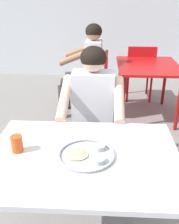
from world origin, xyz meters
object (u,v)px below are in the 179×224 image
drinking_cup (17,143)px  diner_foreground (92,109)px  thali_tray (87,154)px  table_foreground (83,166)px  table_background_red (148,71)px  chair_red_far (140,69)px  chair_foreground (94,120)px  chair_red_left (97,81)px  patron_background (86,63)px

drinking_cup → diner_foreground: 0.78m
thali_tray → table_foreground: bearing=155.9°
table_foreground → thali_tray: 0.09m
table_background_red → chair_red_far: size_ratio=1.09×
table_foreground → thali_tray: bearing=-24.1°
table_background_red → chair_red_far: chair_red_far is taller
chair_foreground → chair_red_left: bearing=90.2°
chair_foreground → chair_red_far: bearing=69.9°
drinking_cup → thali_tray: bearing=-4.3°
diner_foreground → patron_background: size_ratio=0.98×
drinking_cup → table_background_red: drinking_cup is taller
patron_background → thali_tray: bearing=-86.3°
table_foreground → drinking_cup: size_ratio=11.06×
patron_background → chair_red_left: bearing=-23.5°
diner_foreground → thali_tray: bearing=-90.1°
thali_tray → diner_foreground: bearing=89.9°
chair_foreground → thali_tray: bearing=-90.3°
drinking_cup → chair_red_left: 2.05m
chair_red_left → chair_foreground: bearing=-89.8°
drinking_cup → chair_red_far: (1.03, 2.60, -0.28)m
table_background_red → chair_red_left: (-0.66, -0.05, -0.13)m
patron_background → chair_red_far: bearing=35.9°
chair_red_far → patron_background: patron_background is taller
drinking_cup → patron_background: bearing=82.7°
chair_red_left → chair_red_far: (0.63, 0.61, -0.00)m
chair_red_far → chair_foreground: bearing=-110.1°
diner_foreground → chair_red_far: 2.05m
table_foreground → drinking_cup: bearing=177.0°
chair_foreground → table_background_red: bearing=60.6°
chair_foreground → patron_background: 1.19m
chair_foreground → table_foreground: bearing=-91.7°
thali_tray → patron_background: patron_background is taller
table_foreground → diner_foreground: 0.69m
drinking_cup → patron_background: (0.26, 2.05, -0.06)m
table_foreground → thali_tray: size_ratio=3.45×
drinking_cup → diner_foreground: (0.40, 0.66, -0.08)m
drinking_cup → diner_foreground: bearing=59.0°
thali_tray → chair_foreground: (0.00, 0.92, -0.25)m
drinking_cup → table_background_red: (1.05, 2.04, -0.16)m
chair_red_left → table_foreground: bearing=-90.6°
table_background_red → chair_red_far: bearing=92.4°
drinking_cup → chair_red_far: bearing=68.4°
drinking_cup → chair_foreground: (0.40, 0.89, -0.29)m
chair_foreground → diner_foreground: 0.31m
table_foreground → chair_foreground: size_ratio=1.28×
thali_tray → drinking_cup: drinking_cup is taller
table_background_red → patron_background: (-0.79, 0.00, 0.10)m
chair_foreground → chair_red_far: (0.63, 1.72, 0.00)m
chair_foreground → drinking_cup: bearing=-114.4°
drinking_cup → chair_red_left: chair_red_left is taller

